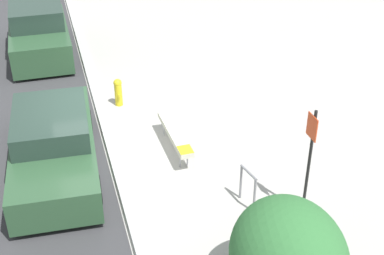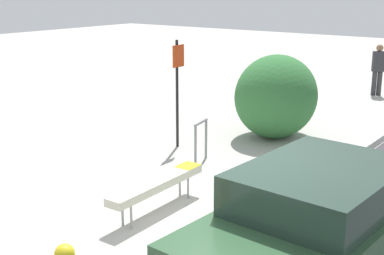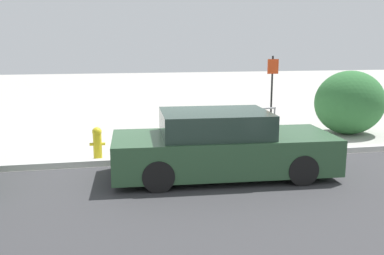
# 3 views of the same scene
# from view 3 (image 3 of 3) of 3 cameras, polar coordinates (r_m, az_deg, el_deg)

# --- Properties ---
(ground_plane) EXTENTS (60.00, 60.00, 0.00)m
(ground_plane) POSITION_cam_3_polar(r_m,az_deg,el_deg) (10.01, -0.05, -4.40)
(ground_plane) COLOR #ADAAA3
(curb) EXTENTS (60.00, 0.20, 0.13)m
(curb) POSITION_cam_3_polar(r_m,az_deg,el_deg) (10.00, -0.05, -4.04)
(curb) COLOR #B7B7B2
(curb) RESTS_ON ground_plane
(bench) EXTENTS (2.00, 0.36, 0.52)m
(bench) POSITION_cam_3_polar(r_m,az_deg,el_deg) (11.38, 0.52, -0.20)
(bench) COLOR #99999E
(bench) RESTS_ON ground_plane
(bike_rack) EXTENTS (0.55, 0.16, 0.83)m
(bike_rack) POSITION_cam_3_polar(r_m,az_deg,el_deg) (12.86, 9.99, 1.22)
(bike_rack) COLOR gray
(bike_rack) RESTS_ON ground_plane
(sign_post) EXTENTS (0.36, 0.08, 2.30)m
(sign_post) POSITION_cam_3_polar(r_m,az_deg,el_deg) (13.84, 10.62, 5.58)
(sign_post) COLOR black
(sign_post) RESTS_ON ground_plane
(fire_hydrant) EXTENTS (0.36, 0.22, 0.77)m
(fire_hydrant) POSITION_cam_3_polar(r_m,az_deg,el_deg) (10.28, -12.51, -1.91)
(fire_hydrant) COLOR gold
(fire_hydrant) RESTS_ON ground_plane
(shrub_hedge) EXTENTS (2.10, 1.80, 1.90)m
(shrub_hedge) POSITION_cam_3_polar(r_m,az_deg,el_deg) (13.60, 20.26, 3.14)
(shrub_hedge) COLOR #337038
(shrub_hedge) RESTS_ON ground_plane
(parked_car_near) EXTENTS (4.55, 1.98, 1.35)m
(parked_car_near) POSITION_cam_3_polar(r_m,az_deg,el_deg) (8.74, 3.93, -2.50)
(parked_car_near) COLOR black
(parked_car_near) RESTS_ON ground_plane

